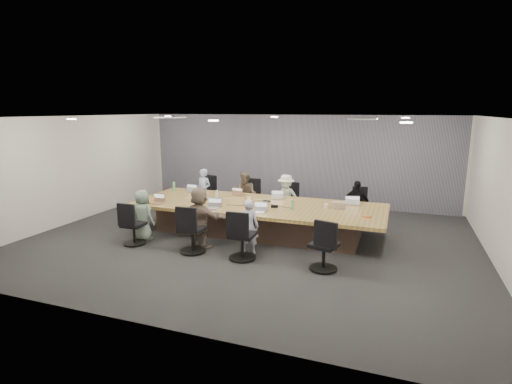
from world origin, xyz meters
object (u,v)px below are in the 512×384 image
(chair_2, at_px, (289,204))
(laptop_1, at_px, (238,194))
(laptop_4, at_px, (156,203))
(person_6, at_px, (249,227))
(person_0, at_px, (204,191))
(person_1, at_px, (246,195))
(chair_6, at_px, (242,239))
(laptop_6, at_px, (257,212))
(chair_0, at_px, (209,196))
(chair_5, at_px, (192,233))
(snack_packet, at_px, (366,217))
(person_4, at_px, (143,215))
(conference_table, at_px, (257,217))
(bottle_clear, at_px, (217,194))
(person_5, at_px, (200,217))
(chair_3, at_px, (357,210))
(stapler, at_px, (274,206))
(mug_brown, at_px, (161,195))
(laptop_0, at_px, (194,191))
(chair_7, at_px, (324,249))
(bottle_green_right, at_px, (292,205))
(laptop_2, at_px, (280,198))
(person_2, at_px, (286,198))
(canvas_bag, at_px, (338,205))
(laptop_5, at_px, (211,208))
(bottle_green_left, at_px, (174,187))
(person_3, at_px, (356,204))
(laptop_3, at_px, (354,203))
(chair_1, at_px, (250,200))
(chair_4, at_px, (134,228))

(chair_2, distance_m, laptop_1, 1.51)
(laptop_4, bearing_deg, person_6, -13.80)
(chair_2, xyz_separation_m, person_0, (-2.47, -0.35, 0.28))
(person_1, bearing_deg, laptop_1, -85.18)
(chair_6, height_order, laptop_6, chair_6)
(person_1, bearing_deg, chair_0, 169.92)
(chair_5, xyz_separation_m, snack_packet, (3.40, 1.33, 0.33))
(person_4, relative_size, laptop_6, 3.92)
(conference_table, bearing_deg, bottle_clear, 169.43)
(chair_5, height_order, person_5, person_5)
(snack_packet, bearing_deg, chair_3, 100.65)
(laptop_1, xyz_separation_m, stapler, (1.32, -1.02, 0.02))
(chair_0, bearing_deg, mug_brown, 88.76)
(person_1, relative_size, snack_packet, 7.92)
(laptop_0, distance_m, person_1, 1.43)
(person_0, height_order, snack_packet, person_0)
(chair_7, distance_m, bottle_green_right, 1.78)
(laptop_2, bearing_deg, person_6, 80.60)
(chair_5, distance_m, laptop_6, 1.48)
(person_0, bearing_deg, person_2, 10.95)
(chair_0, xyz_separation_m, canvas_bag, (4.04, -1.49, 0.40))
(chair_0, bearing_deg, laptop_6, 148.97)
(person_1, relative_size, laptop_5, 3.92)
(chair_0, bearing_deg, bottle_green_left, 80.54)
(person_3, bearing_deg, person_5, -132.81)
(chair_6, relative_size, laptop_3, 2.48)
(chair_0, distance_m, chair_2, 2.47)
(chair_2, bearing_deg, person_5, 62.88)
(bottle_green_left, bearing_deg, conference_table, -12.09)
(snack_packet, bearing_deg, chair_2, 137.18)
(chair_5, relative_size, bottle_green_right, 3.73)
(chair_1, xyz_separation_m, laptop_6, (1.11, -2.50, 0.35))
(chair_4, height_order, chair_5, chair_5)
(chair_2, bearing_deg, laptop_0, 13.83)
(chair_7, bearing_deg, chair_1, 143.76)
(person_5, distance_m, person_6, 1.13)
(laptop_1, distance_m, stapler, 1.67)
(conference_table, xyz_separation_m, chair_0, (-2.14, 1.70, 0.02))
(bottle_green_left, bearing_deg, stapler, -14.12)
(person_3, relative_size, person_4, 1.03)
(chair_6, bearing_deg, mug_brown, 147.98)
(laptop_0, bearing_deg, laptop_3, -178.05)
(laptop_5, distance_m, snack_packet, 3.43)
(laptop_0, bearing_deg, chair_7, 150.40)
(person_3, height_order, person_6, person_3)
(chair_2, distance_m, chair_5, 3.59)
(laptop_5, distance_m, mug_brown, 1.95)
(laptop_0, distance_m, laptop_5, 2.06)
(canvas_bag, bearing_deg, laptop_1, 167.77)
(person_1, bearing_deg, person_3, 4.82)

